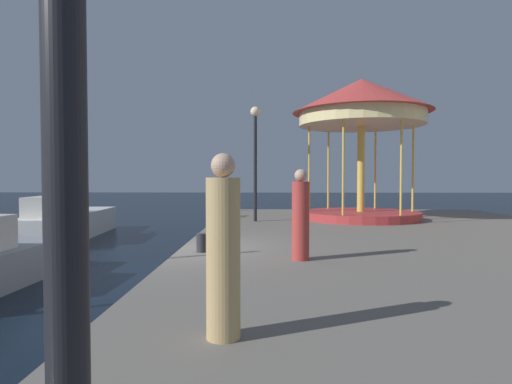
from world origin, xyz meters
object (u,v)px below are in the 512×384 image
bollard_north (232,212)px  person_far_corner (301,217)px  bollard_center (202,243)px  person_by_the_water (223,252)px  bollard_south (229,213)px  lamp_post_mid_promenade (255,143)px  sailboat_white (68,221)px  carousel (361,115)px

bollard_north → person_far_corner: 9.59m
bollard_north → bollard_center: (0.01, -8.49, 0.00)m
person_by_the_water → bollard_south: bearing=94.6°
lamp_post_mid_promenade → bollard_south: size_ratio=10.47×
sailboat_white → bollard_south: (6.32, 0.49, 0.32)m
sailboat_white → bollard_center: sailboat_white is taller
lamp_post_mid_promenade → person_by_the_water: bearing=-90.3°
carousel → bollard_center: carousel is taller
lamp_post_mid_promenade → person_far_corner: bearing=-81.9°
carousel → bollard_north: bearing=167.5°
bollard_south → bollard_center: same height
carousel → bollard_center: 9.71m
lamp_post_mid_promenade → bollard_north: size_ratio=10.47×
lamp_post_mid_promenade → bollard_north: 3.49m
bollard_south → carousel: bearing=-6.8°
carousel → person_by_the_water: (-4.10, -12.30, -3.14)m
sailboat_white → person_by_the_water: sailboat_white is taller
carousel → person_by_the_water: 13.34m
person_far_corner → person_by_the_water: bearing=-105.2°
bollard_south → person_far_corner: (2.14, -8.84, 0.63)m
sailboat_white → lamp_post_mid_promenade: size_ratio=1.63×
sailboat_white → bollard_center: 9.87m
bollard_north → person_far_corner: size_ratio=0.23×
bollard_south → person_far_corner: person_far_corner is taller
lamp_post_mid_promenade → bollard_south: (-1.10, 1.48, -2.67)m
carousel → bollard_south: (-5.14, 0.61, -3.81)m
sailboat_white → carousel: carousel is taller
carousel → lamp_post_mid_promenade: 4.29m
bollard_south → person_by_the_water: size_ratio=0.22×
carousel → person_far_corner: (-3.00, -8.23, -3.18)m
person_by_the_water → person_far_corner: (1.10, 4.07, -0.04)m
person_far_corner → bollard_center: bearing=157.3°
lamp_post_mid_promenade → person_by_the_water: (-0.06, -11.42, -2.01)m
sailboat_white → bollard_south: size_ratio=17.10×
bollard_south → lamp_post_mid_promenade: bearing=-53.5°
bollard_south → bollard_center: (0.09, -7.98, 0.00)m
bollard_south → bollard_north: bearing=80.4°
sailboat_white → carousel: (11.46, -0.12, 4.13)m
sailboat_white → person_far_corner: (8.46, -8.35, 0.95)m
person_far_corner → sailboat_white: bearing=135.4°
bollard_north → bollard_south: same height
bollard_north → bollard_center: bearing=-89.9°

